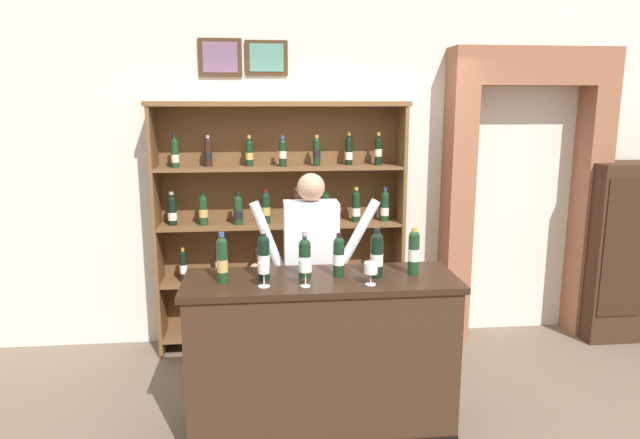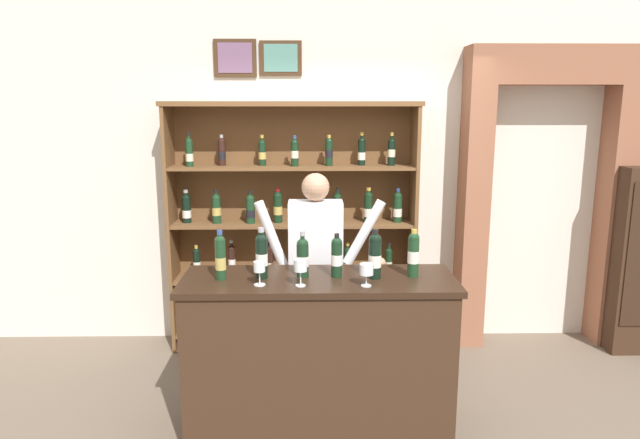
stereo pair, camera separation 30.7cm
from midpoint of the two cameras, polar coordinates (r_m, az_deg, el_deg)
The scene contains 16 objects.
ground_plane at distance 4.04m, azimuth 0.36°, elevation -20.28°, with size 14.00×14.00×0.02m, color #6B5B4C.
back_wall at distance 5.12m, azimuth -1.68°, elevation 4.95°, with size 12.00×0.19×3.06m.
wine_shelf at distance 4.94m, azimuth -5.71°, elevation -0.02°, with size 2.14×0.37×2.13m.
archway_doorway at distance 5.44m, azimuth 17.90°, elevation 3.80°, with size 1.46×0.45×2.59m.
side_cabinet at distance 5.83m, azimuth 27.21°, elevation -2.79°, with size 0.87×0.46×1.61m.
tasting_counter at distance 3.77m, azimuth -2.28°, elevation -13.51°, with size 1.71×0.59×1.05m.
shopkeeper at distance 4.12m, azimuth -3.00°, elevation -4.18°, with size 0.95×0.22×1.64m.
tasting_bottle_brunello at distance 3.54m, azimuth -12.19°, elevation -3.90°, with size 0.07×0.07×0.31m.
tasting_bottle_chianti at distance 3.54m, azimuth -8.11°, elevation -3.63°, with size 0.07×0.07×0.32m.
tasting_bottle_grappa at distance 3.57m, azimuth -4.00°, elevation -3.78°, with size 0.08×0.08×0.29m.
tasting_bottle_prosecco at distance 3.57m, azimuth -0.58°, elevation -3.66°, with size 0.07×0.07×0.28m.
tasting_bottle_riserva at distance 3.57m, azimuth 3.23°, elevation -3.46°, with size 0.08×0.08×0.31m.
tasting_bottle_rosso at distance 3.64m, azimuth 6.96°, elevation -3.18°, with size 0.07×0.07×0.30m.
wine_glass_left at distance 3.42m, azimuth -8.21°, elevation -4.98°, with size 0.07×0.07×0.15m.
wine_glass_center at distance 3.42m, azimuth 2.53°, elevation -5.02°, with size 0.08×0.08×0.14m.
wine_glass_spare at distance 3.39m, azimuth -4.07°, elevation -4.79°, with size 0.08×0.08×0.16m.
Camera 1 is at (-0.53, -3.40, 2.12)m, focal length 32.10 mm.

